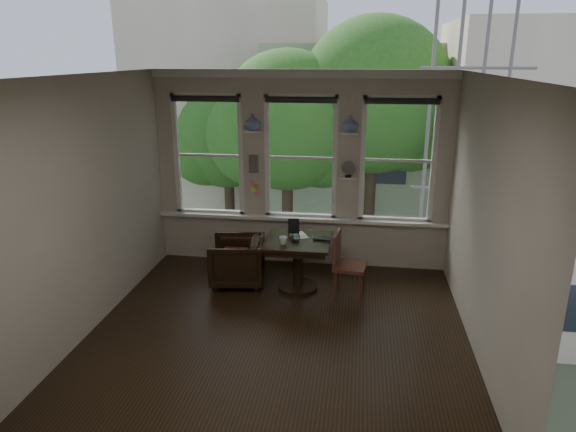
% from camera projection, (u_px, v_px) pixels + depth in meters
% --- Properties ---
extents(ground, '(4.50, 4.50, 0.00)m').
position_uv_depth(ground, '(278.00, 331.00, 6.22)').
color(ground, black).
rests_on(ground, ground).
extents(ceiling, '(4.50, 4.50, 0.00)m').
position_uv_depth(ceiling, '(277.00, 75.00, 5.32)').
color(ceiling, silver).
rests_on(ceiling, ground).
extents(wall_back, '(4.50, 0.00, 4.50)m').
position_uv_depth(wall_back, '(301.00, 170.00, 7.89)').
color(wall_back, beige).
rests_on(wall_back, ground).
extents(wall_front, '(4.50, 0.00, 4.50)m').
position_uv_depth(wall_front, '(227.00, 305.00, 3.64)').
color(wall_front, beige).
rests_on(wall_front, ground).
extents(wall_left, '(0.00, 4.50, 4.50)m').
position_uv_depth(wall_left, '(90.00, 205.00, 6.07)').
color(wall_left, beige).
rests_on(wall_left, ground).
extents(wall_right, '(0.00, 4.50, 4.50)m').
position_uv_depth(wall_right, '(486.00, 222.00, 5.47)').
color(wall_right, beige).
rests_on(wall_right, ground).
extents(window_left, '(1.10, 0.12, 1.90)m').
position_uv_depth(window_left, '(209.00, 155.00, 8.03)').
color(window_left, white).
rests_on(window_left, ground).
extents(window_center, '(1.10, 0.12, 1.90)m').
position_uv_depth(window_center, '(301.00, 158.00, 7.83)').
color(window_center, white).
rests_on(window_center, ground).
extents(window_right, '(1.10, 0.12, 1.90)m').
position_uv_depth(window_right, '(398.00, 160.00, 7.64)').
color(window_right, white).
rests_on(window_right, ground).
extents(shelf_left, '(0.26, 0.16, 0.03)m').
position_uv_depth(shelf_left, '(253.00, 131.00, 7.71)').
color(shelf_left, white).
rests_on(shelf_left, ground).
extents(shelf_right, '(0.26, 0.16, 0.03)m').
position_uv_depth(shelf_right, '(350.00, 133.00, 7.52)').
color(shelf_right, white).
rests_on(shelf_right, ground).
extents(intercom, '(0.14, 0.06, 0.28)m').
position_uv_depth(intercom, '(254.00, 164.00, 7.89)').
color(intercom, '#59544F').
rests_on(intercom, ground).
extents(sticky_notes, '(0.16, 0.01, 0.24)m').
position_uv_depth(sticky_notes, '(254.00, 186.00, 8.00)').
color(sticky_notes, pink).
rests_on(sticky_notes, ground).
extents(desk_fan, '(0.20, 0.20, 0.24)m').
position_uv_depth(desk_fan, '(348.00, 172.00, 7.67)').
color(desk_fan, '#59544F').
rests_on(desk_fan, ground).
extents(vase_left, '(0.24, 0.24, 0.25)m').
position_uv_depth(vase_left, '(253.00, 122.00, 7.67)').
color(vase_left, silver).
rests_on(vase_left, shelf_left).
extents(vase_right, '(0.24, 0.24, 0.25)m').
position_uv_depth(vase_right, '(350.00, 124.00, 7.48)').
color(vase_right, silver).
rests_on(vase_right, shelf_right).
extents(table, '(0.90, 0.90, 0.75)m').
position_uv_depth(table, '(298.00, 264.00, 7.23)').
color(table, black).
rests_on(table, ground).
extents(armchair_left, '(0.85, 0.83, 0.70)m').
position_uv_depth(armchair_left, '(237.00, 261.00, 7.42)').
color(armchair_left, black).
rests_on(armchair_left, ground).
extents(cushion_red, '(0.45, 0.45, 0.06)m').
position_uv_depth(cushion_red, '(237.00, 255.00, 7.39)').
color(cushion_red, maroon).
rests_on(cushion_red, armchair_left).
extents(side_chair_right, '(0.47, 0.47, 0.92)m').
position_uv_depth(side_chair_right, '(350.00, 266.00, 6.97)').
color(side_chair_right, '#49251A').
rests_on(side_chair_right, ground).
extents(laptop, '(0.37, 0.27, 0.03)m').
position_uv_depth(laptop, '(324.00, 240.00, 7.05)').
color(laptop, black).
rests_on(laptop, table).
extents(mug, '(0.12, 0.12, 0.10)m').
position_uv_depth(mug, '(283.00, 240.00, 6.93)').
color(mug, white).
rests_on(mug, table).
extents(drinking_glass, '(0.14, 0.14, 0.10)m').
position_uv_depth(drinking_glass, '(295.00, 238.00, 7.04)').
color(drinking_glass, white).
rests_on(drinking_glass, table).
extents(tablet, '(0.17, 0.10, 0.22)m').
position_uv_depth(tablet, '(294.00, 226.00, 7.33)').
color(tablet, black).
rests_on(tablet, table).
extents(papers, '(0.33, 0.37, 0.00)m').
position_uv_depth(papers, '(299.00, 235.00, 7.28)').
color(papers, silver).
rests_on(papers, table).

